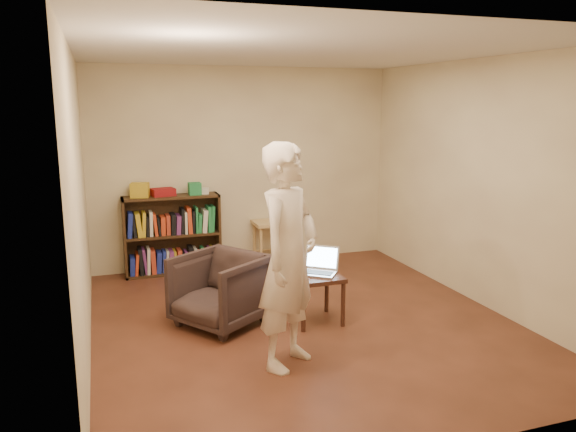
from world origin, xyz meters
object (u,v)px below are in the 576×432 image
object	(u,v)px
stool	(269,230)
bookshelf	(172,239)
armchair	(220,290)
side_table	(316,283)
laptop	(319,267)
person	(289,257)

from	to	relation	value
stool	bookshelf	bearing A→B (deg)	177.11
armchair	side_table	size ratio (longest dim) A/B	1.61
bookshelf	stool	world-z (taller)	bookshelf
laptop	person	bearing A→B (deg)	-88.31
side_table	person	world-z (taller)	person
bookshelf	side_table	size ratio (longest dim) A/B	2.48
bookshelf	person	bearing A→B (deg)	-78.87
stool	laptop	bearing A→B (deg)	-92.52
side_table	person	bearing A→B (deg)	-125.16
laptop	person	size ratio (longest dim) A/B	0.25
stool	armchair	distance (m)	2.11
armchair	laptop	size ratio (longest dim) A/B	1.68
person	bookshelf	bearing A→B (deg)	60.15
bookshelf	person	distance (m)	2.99
bookshelf	laptop	size ratio (longest dim) A/B	2.59
side_table	laptop	world-z (taller)	laptop
bookshelf	stool	distance (m)	1.27
person	side_table	bearing A→B (deg)	13.86
side_table	person	distance (m)	1.09
laptop	armchair	bearing A→B (deg)	-152.52
armchair	bookshelf	bearing A→B (deg)	151.47
stool	armchair	world-z (taller)	armchair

